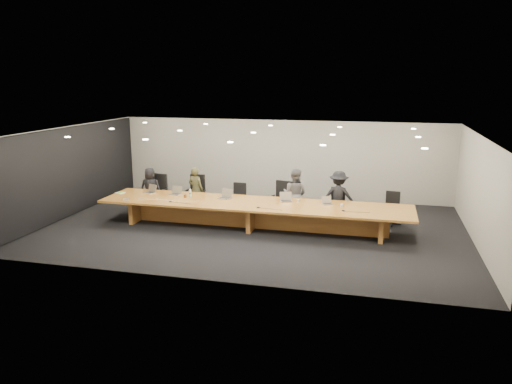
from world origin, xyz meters
TOP-DOWN VIEW (x-y plane):
  - ground at (0.00, 0.00)m, footprint 12.00×12.00m
  - back_wall at (0.00, 4.00)m, footprint 12.00×0.02m
  - left_wall_panel at (-5.94, 0.00)m, footprint 0.08×7.84m
  - conference_table at (0.00, 0.00)m, footprint 9.00×1.80m
  - chair_far_left at (-3.65, 1.34)m, footprint 0.68×0.68m
  - chair_left at (-2.30, 1.33)m, footprint 0.62×0.62m
  - chair_mid_left at (-0.85, 1.34)m, footprint 0.52×0.52m
  - chair_mid_right at (0.53, 1.22)m, footprint 0.73×0.73m
  - chair_right at (2.25, 1.24)m, footprint 0.63×0.63m
  - chair_far_right at (3.87, 1.35)m, footprint 0.60×0.60m
  - person_a at (-3.82, 1.21)m, footprint 0.75×0.56m
  - person_b at (-2.25, 1.25)m, footprint 0.60×0.47m
  - person_c at (1.00, 1.19)m, footprint 0.88×0.75m
  - person_d at (2.32, 1.27)m, footprint 1.03×0.63m
  - laptop_a at (-3.46, 0.41)m, footprint 0.41×0.37m
  - laptop_b at (-2.60, 0.40)m, footprint 0.37×0.29m
  - laptop_c at (-0.97, 0.29)m, footprint 0.43×0.36m
  - laptop_d at (0.89, 0.38)m, footprint 0.41×0.36m
  - laptop_e at (2.09, 0.34)m, footprint 0.35×0.31m
  - water_bottle at (-2.03, 0.23)m, footprint 0.09×0.09m
  - amber_mug at (-2.15, 0.09)m, footprint 0.09×0.09m
  - paper_cup_near at (1.23, 0.39)m, footprint 0.09×0.09m
  - paper_cup_far at (2.51, 0.11)m, footprint 0.09×0.09m
  - notepad at (-4.35, 0.17)m, footprint 0.31×0.28m
  - lime_gadget at (-4.33, 0.17)m, footprint 0.15×0.10m
  - av_box at (-3.74, -0.59)m, footprint 0.21×0.19m
  - mic_left at (-2.37, -0.49)m, footprint 0.13×0.13m
  - mic_center at (0.27, -0.53)m, footprint 0.14×0.14m
  - mic_right at (2.58, -0.28)m, footprint 0.12×0.12m

SIDE VIEW (x-z plane):
  - ground at x=0.00m, z-range 0.00..0.00m
  - chair_far_right at x=3.87m, z-range 0.00..0.99m
  - chair_mid_left at x=-0.85m, z-range 0.00..1.01m
  - conference_table at x=0.00m, z-range 0.15..0.90m
  - chair_right at x=2.25m, z-range 0.00..1.04m
  - chair_mid_right at x=0.53m, z-range 0.00..1.17m
  - chair_far_left at x=-3.65m, z-range 0.00..1.17m
  - chair_left at x=-2.30m, z-range 0.00..1.21m
  - person_a at x=-3.82m, z-range 0.00..1.40m
  - person_b at x=-2.25m, z-range 0.00..1.47m
  - notepad at x=-4.35m, z-range 0.75..0.77m
  - av_box at x=-3.74m, z-range 0.75..0.78m
  - mic_left at x=-2.37m, z-range 0.75..0.78m
  - mic_right at x=2.58m, z-range 0.75..0.78m
  - mic_center at x=0.27m, z-range 0.75..0.78m
  - lime_gadget at x=-4.33m, z-range 0.77..0.79m
  - person_d at x=2.32m, z-range 0.00..1.56m
  - paper_cup_near at x=1.23m, z-range 0.75..0.83m
  - person_c at x=1.00m, z-range 0.00..1.59m
  - paper_cup_far at x=2.51m, z-range 0.75..0.84m
  - amber_mug at x=-2.15m, z-range 0.75..0.84m
  - water_bottle at x=-2.03m, z-range 0.75..0.98m
  - laptop_e at x=2.09m, z-range 0.75..0.98m
  - laptop_b at x=-2.60m, z-range 0.75..1.02m
  - laptop_a at x=-3.46m, z-range 0.75..1.02m
  - laptop_d at x=0.89m, z-range 0.75..1.02m
  - laptop_c at x=-0.97m, z-range 0.75..1.04m
  - left_wall_panel at x=-5.94m, z-range 0.00..2.74m
  - back_wall at x=0.00m, z-range 0.00..2.80m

